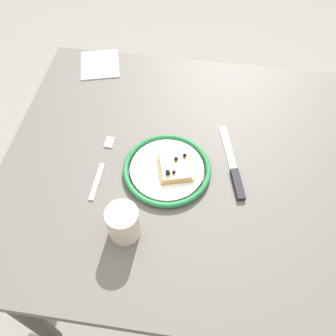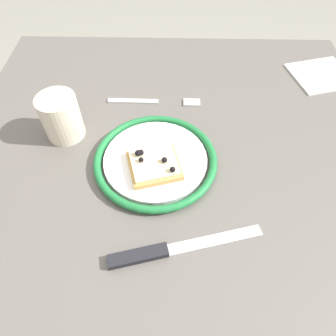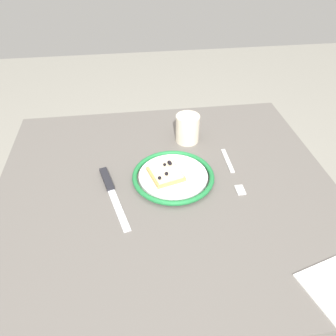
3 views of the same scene
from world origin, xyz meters
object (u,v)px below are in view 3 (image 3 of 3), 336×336
Objects in this scene: plate at (173,176)px; pizza_slice_near at (165,173)px; dining_table at (167,212)px; cup at (187,128)px; fork at (232,171)px; knife at (110,187)px.

pizza_slice_near reaches higher than plate.
dining_table is 0.27m from cup.
dining_table is at bearing 66.56° from cup.
fork is (-0.19, -0.01, -0.02)m from pizza_slice_near.
knife is at bearing -6.28° from dining_table.
pizza_slice_near is at bearing 62.38° from cup.
dining_table is 4.03× the size of plate.
plate reaches higher than dining_table.
cup is at bearing -141.29° from knife.
cup is at bearing -113.44° from dining_table.
cup is (-0.07, -0.18, 0.04)m from plate.
knife is 1.18× the size of fork.
plate is (-0.02, -0.03, 0.10)m from dining_table.
pizza_slice_near is (0.00, -0.03, 0.12)m from dining_table.
dining_table is 0.11m from plate.
fork is (-0.34, -0.02, -0.00)m from knife.
plate is 2.13× the size of pizza_slice_near.
cup reaches higher than fork.
plate is at bearing -175.04° from knife.
cup reaches higher than pizza_slice_near.
knife is at bearing 4.96° from plate.
plate is at bearing 3.17° from fork.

